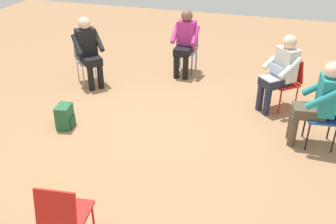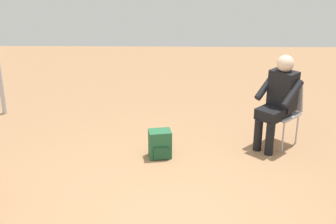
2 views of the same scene
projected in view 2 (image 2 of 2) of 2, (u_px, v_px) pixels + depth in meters
The scene contains 4 objects.
ground_plane at pixel (180, 215), 4.80m from camera, with size 14.06×14.06×0.00m, color #99704C.
chair_northwest at pixel (284, 108), 6.22m from camera, with size 0.58×0.58×0.85m.
person_in_black at pixel (278, 97), 6.03m from camera, with size 0.63×0.63×1.24m.
backpack_near_laptop_user at pixel (160, 145), 5.95m from camera, with size 0.28×0.31×0.36m.
Camera 2 is at (4.05, -0.06, 2.79)m, focal length 50.00 mm.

